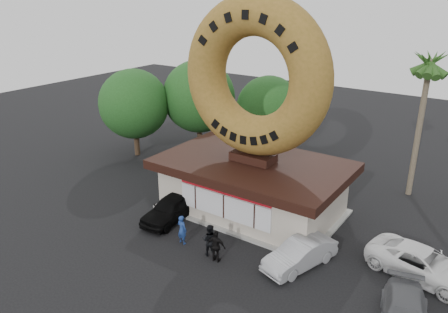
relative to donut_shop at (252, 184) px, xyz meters
name	(u,v)px	position (x,y,z in m)	size (l,w,h in m)	color
ground	(192,255)	(0.00, -5.98, -1.77)	(90.00, 90.00, 0.00)	black
donut_shop	(252,184)	(0.00, 0.00, 0.00)	(11.20, 7.20, 3.80)	beige
giant_donut	(255,77)	(0.00, 0.02, 6.57)	(9.07, 9.07, 2.31)	olive
tree_west	(199,96)	(-9.50, 7.02, 2.87)	(6.00, 6.00, 7.65)	#473321
tree_mid	(269,108)	(-4.00, 9.02, 2.25)	(5.20, 5.20, 6.63)	#473321
tree_far	(134,104)	(-13.00, 3.02, 2.56)	(5.60, 5.60, 7.14)	#473321
palm_near	(429,69)	(7.50, 8.02, 6.65)	(2.60, 2.60, 9.75)	#726651
street_lamp	(299,104)	(-1.86, 10.02, 2.72)	(2.11, 0.20, 8.00)	#59595E
person_left	(182,229)	(-1.13, -5.40, -0.93)	(0.61, 0.40, 1.66)	navy
person_center	(210,240)	(0.77, -5.47, -0.89)	(0.85, 0.67, 1.76)	black
person_right	(216,246)	(1.39, -5.73, -0.89)	(1.02, 0.43, 1.75)	black
car_black	(171,208)	(-3.36, -3.72, -1.02)	(1.77, 4.40, 1.50)	black
car_silver	(300,254)	(5.02, -3.70, -1.08)	(1.45, 4.14, 1.37)	#AAABB0
car_white	(423,264)	(10.22, -1.19, -1.04)	(2.41, 5.22, 1.45)	white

